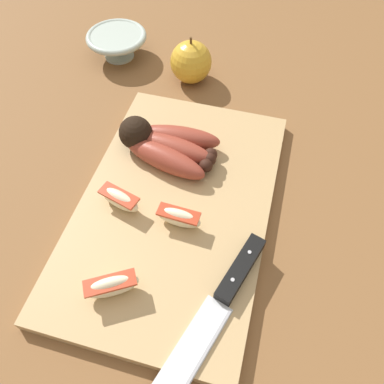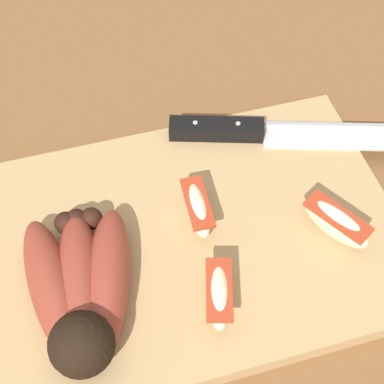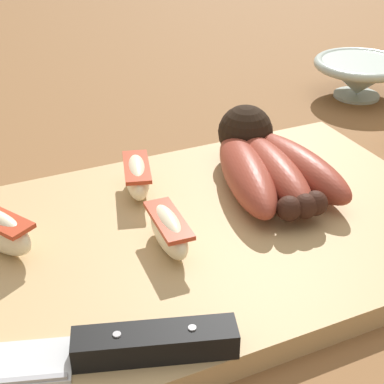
% 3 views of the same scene
% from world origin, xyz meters
% --- Properties ---
extents(ground_plane, '(6.00, 6.00, 0.00)m').
position_xyz_m(ground_plane, '(0.00, 0.00, 0.00)').
color(ground_plane, brown).
extents(cutting_board, '(0.44, 0.27, 0.02)m').
position_xyz_m(cutting_board, '(0.01, 0.02, 0.01)').
color(cutting_board, tan).
rests_on(cutting_board, ground_plane).
extents(banana_bunch, '(0.11, 0.16, 0.06)m').
position_xyz_m(banana_bunch, '(0.09, 0.06, 0.04)').
color(banana_bunch, black).
rests_on(banana_bunch, cutting_board).
extents(chefs_knife, '(0.28, 0.11, 0.02)m').
position_xyz_m(chefs_knife, '(-0.12, -0.08, 0.03)').
color(chefs_knife, silver).
rests_on(chefs_knife, cutting_board).
extents(apple_wedge_near, '(0.04, 0.07, 0.03)m').
position_xyz_m(apple_wedge_near, '(-0.02, 0.09, 0.04)').
color(apple_wedge_near, beige).
rests_on(apple_wedge_near, cutting_board).
extents(apple_wedge_middle, '(0.05, 0.07, 0.03)m').
position_xyz_m(apple_wedge_middle, '(-0.14, 0.05, 0.04)').
color(apple_wedge_middle, beige).
rests_on(apple_wedge_middle, cutting_board).
extents(apple_wedge_far, '(0.02, 0.07, 0.03)m').
position_xyz_m(apple_wedge_far, '(-0.03, -0.00, 0.04)').
color(apple_wedge_far, beige).
rests_on(apple_wedge_far, cutting_board).
extents(whole_apple, '(0.08, 0.08, 0.09)m').
position_xyz_m(whole_apple, '(0.31, 0.07, 0.04)').
color(whole_apple, gold).
rests_on(whole_apple, ground_plane).
extents(ceramic_bowl, '(0.12, 0.12, 0.05)m').
position_xyz_m(ceramic_bowl, '(0.35, 0.24, 0.03)').
color(ceramic_bowl, '#A8B7AD').
rests_on(ceramic_bowl, ground_plane).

